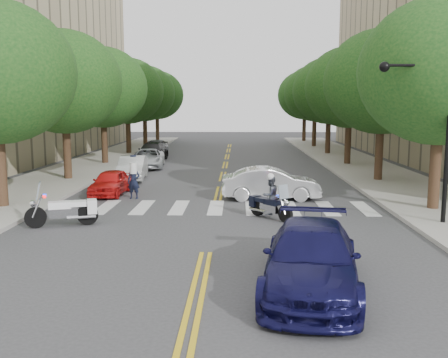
{
  "coord_description": "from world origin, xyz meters",
  "views": [
    {
      "loc": [
        0.92,
        -14.0,
        4.21
      ],
      "look_at": [
        0.35,
        5.98,
        1.3
      ],
      "focal_mm": 40.0,
      "sensor_mm": 36.0,
      "label": 1
    }
  ],
  "objects_px": {
    "motorcycle_parked": "(68,210)",
    "sedan_blue": "(311,259)",
    "motorcycle_police": "(269,198)",
    "officer_standing": "(134,181)",
    "convertible": "(271,183)"
  },
  "relations": [
    {
      "from": "motorcycle_police",
      "to": "officer_standing",
      "type": "distance_m",
      "value": 7.17
    },
    {
      "from": "motorcycle_parked",
      "to": "convertible",
      "type": "distance_m",
      "value": 9.22
    },
    {
      "from": "motorcycle_parked",
      "to": "sedan_blue",
      "type": "relative_size",
      "value": 0.47
    },
    {
      "from": "motorcycle_parked",
      "to": "convertible",
      "type": "bearing_deg",
      "value": -73.16
    },
    {
      "from": "officer_standing",
      "to": "convertible",
      "type": "xyz_separation_m",
      "value": [
        6.29,
        0.0,
        -0.08
      ]
    },
    {
      "from": "motorcycle_police",
      "to": "officer_standing",
      "type": "relative_size",
      "value": 1.1
    },
    {
      "from": "motorcycle_police",
      "to": "sedan_blue",
      "type": "distance_m",
      "value": 7.47
    },
    {
      "from": "motorcycle_police",
      "to": "convertible",
      "type": "xyz_separation_m",
      "value": [
        0.31,
        3.96,
        -0.04
      ]
    },
    {
      "from": "motorcycle_police",
      "to": "motorcycle_parked",
      "type": "height_order",
      "value": "motorcycle_police"
    },
    {
      "from": "motorcycle_police",
      "to": "officer_standing",
      "type": "height_order",
      "value": "motorcycle_police"
    },
    {
      "from": "motorcycle_police",
      "to": "motorcycle_parked",
      "type": "xyz_separation_m",
      "value": [
        -7.21,
        -1.37,
        -0.21
      ]
    },
    {
      "from": "officer_standing",
      "to": "sedan_blue",
      "type": "xyz_separation_m",
      "value": [
        6.47,
        -11.41,
        -0.05
      ]
    },
    {
      "from": "motorcycle_police",
      "to": "sedan_blue",
      "type": "xyz_separation_m",
      "value": [
        0.5,
        -7.45,
        -0.02
      ]
    },
    {
      "from": "motorcycle_police",
      "to": "officer_standing",
      "type": "xyz_separation_m",
      "value": [
        -5.97,
        3.96,
        0.03
      ]
    },
    {
      "from": "motorcycle_parked",
      "to": "sedan_blue",
      "type": "height_order",
      "value": "motorcycle_parked"
    }
  ]
}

